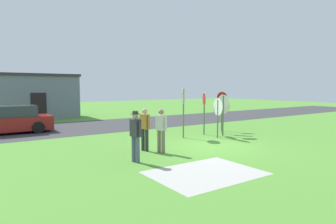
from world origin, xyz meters
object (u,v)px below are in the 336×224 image
Objects in this scene: person_with_sunhat at (161,128)px; stop_sign_tallest at (222,105)px; stop_sign_far_back at (218,111)px; stop_sign_rear_right at (222,110)px; person_in_dark_shirt at (135,133)px; person_in_blue at (145,127)px; stop_sign_center_cluster at (204,106)px; stop_sign_nearest at (223,108)px; parked_car_on_street at (10,121)px; stop_sign_leaning_left at (183,103)px.

stop_sign_tallest is at bearing 24.74° from person_with_sunhat.
stop_sign_far_back reaches higher than stop_sign_rear_right.
person_in_dark_shirt reaches higher than person_in_blue.
stop_sign_center_cluster is 1.34× the size of person_with_sunhat.
stop_sign_nearest is at bearing 19.00° from person_in_dark_shirt.
stop_sign_rear_right is (1.09, -0.26, -0.25)m from stop_sign_center_cluster.
parked_car_on_street is at bearing 138.35° from stop_sign_far_back.
stop_sign_leaning_left reaches higher than person_in_dark_shirt.
stop_sign_leaning_left is at bearing -43.15° from parked_car_on_street.
parked_car_on_street is at bearing 116.22° from person_in_blue.
stop_sign_far_back is 1.04× the size of stop_sign_rear_right.
parked_car_on_street is 2.18× the size of stop_sign_far_back.
stop_sign_nearest is 5.01m from person_with_sunhat.
stop_sign_center_cluster is 1.12m from stop_sign_far_back.
stop_sign_tallest is at bearing 47.20° from stop_sign_rear_right.
parked_car_on_street is at bearing 150.01° from stop_sign_tallest.
stop_sign_tallest is 6.57m from person_with_sunhat.
stop_sign_tallest is 1.31× the size of person_in_dark_shirt.
person_with_sunhat is at bearing -141.73° from stop_sign_leaning_left.
person_in_dark_shirt is (-6.74, -2.70, -0.31)m from stop_sign_rear_right.
stop_sign_rear_right is (-0.67, -0.72, -0.21)m from stop_sign_tallest.
person_with_sunhat is (0.35, -0.66, 0.00)m from person_in_blue.
stop_sign_leaning_left is 3.51m from person_with_sunhat.
stop_sign_nearest is at bearing 17.08° from person_with_sunhat.
parked_car_on_street is 10.62m from stop_sign_center_cluster.
stop_sign_leaning_left is 3.45m from person_in_blue.
stop_sign_leaning_left is 2.64m from stop_sign_rear_right.
person_in_blue is (-4.46, -0.52, -0.40)m from stop_sign_far_back.
stop_sign_leaning_left reaches higher than person_in_blue.
person_with_sunhat is (4.28, -8.64, 0.26)m from parked_car_on_street.
stop_sign_tallest is at bearing 47.24° from stop_sign_nearest.
stop_sign_far_back is 1.17× the size of person_with_sunhat.
stop_sign_center_cluster reaches higher than stop_sign_rear_right.
parked_car_on_street is at bearing 143.07° from stop_sign_center_cluster.
stop_sign_leaning_left is at bearing -169.19° from stop_sign_tallest.
stop_sign_tallest reaches higher than person_in_blue.
stop_sign_tallest reaches higher than stop_sign_rear_right.
person_in_dark_shirt is 1.03× the size of person_in_blue.
stop_sign_leaning_left is 1.18× the size of stop_sign_nearest.
stop_sign_center_cluster reaches higher than person_in_dark_shirt.
stop_sign_center_cluster is 1.15× the size of stop_sign_far_back.
person_with_sunhat is (-4.77, -1.46, -0.49)m from stop_sign_nearest.
person_in_blue is 1.00× the size of person_with_sunhat.
stop_sign_leaning_left reaches higher than stop_sign_center_cluster.
stop_sign_tallest is at bearing 10.81° from stop_sign_leaning_left.
stop_sign_far_back is 1.17× the size of person_in_blue.
person_with_sunhat is at bearing -62.34° from person_in_blue.
stop_sign_tallest reaches higher than parked_car_on_street.
parked_car_on_street is 11.25m from stop_sign_far_back.
stop_sign_tallest is 1.35× the size of person_with_sunhat.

